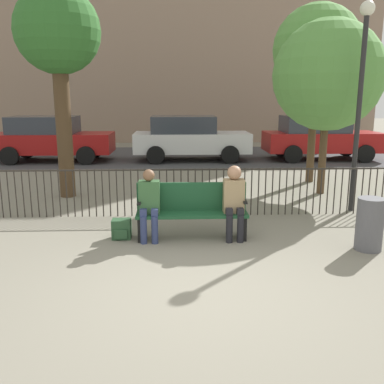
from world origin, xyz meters
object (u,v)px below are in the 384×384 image
(tree_1, at_px, (328,76))
(parked_car_0, at_px, (190,138))
(lamp_post, at_px, (361,79))
(seated_person_1, at_px, (234,198))
(tree_0, at_px, (58,36))
(park_bench, at_px, (192,209))
(seated_person_0, at_px, (149,202))
(parked_car_2, at_px, (51,138))
(parked_car_1, at_px, (320,137))
(trash_bin, at_px, (370,224))
(tree_2, at_px, (317,50))
(backpack, at_px, (122,229))

(tree_1, xyz_separation_m, parked_car_0, (-3.02, 5.59, -1.95))
(lamp_post, bearing_deg, seated_person_1, -147.60)
(tree_0, xyz_separation_m, parked_car_0, (3.09, 5.66, -2.78))
(park_bench, distance_m, tree_0, 5.25)
(seated_person_0, bearing_deg, parked_car_2, 114.42)
(parked_car_1, height_order, trash_bin, parked_car_1)
(seated_person_0, xyz_separation_m, tree_0, (-2.13, 3.26, 2.96))
(seated_person_0, height_order, lamp_post, lamp_post)
(tree_0, xyz_separation_m, tree_2, (6.29, 1.50, -0.11))
(parked_car_0, bearing_deg, tree_2, -52.46)
(tree_1, height_order, parked_car_2, tree_1)
(seated_person_1, bearing_deg, park_bench, 169.48)
(backpack, relative_size, parked_car_1, 0.08)
(seated_person_1, bearing_deg, trash_bin, -16.24)
(trash_bin, bearing_deg, tree_1, 81.70)
(parked_car_0, relative_size, trash_bin, 5.11)
(parked_car_2, relative_size, trash_bin, 5.11)
(tree_2, bearing_deg, seated_person_1, -120.19)
(seated_person_1, relative_size, parked_car_1, 0.29)
(seated_person_0, xyz_separation_m, parked_car_2, (-4.05, 8.91, 0.18))
(seated_person_0, relative_size, trash_bin, 1.44)
(seated_person_0, bearing_deg, park_bench, 10.58)
(tree_1, relative_size, parked_car_1, 0.97)
(seated_person_0, distance_m, parked_car_0, 8.97)
(parked_car_2, bearing_deg, tree_1, -34.82)
(trash_bin, bearing_deg, parked_car_2, 128.14)
(park_bench, xyz_separation_m, backpack, (-1.18, -0.03, -0.33))
(seated_person_1, bearing_deg, tree_1, 52.01)
(lamp_post, distance_m, parked_car_2, 11.01)
(tree_1, xyz_separation_m, lamp_post, (0.10, -1.61, -0.13))
(seated_person_1, bearing_deg, parked_car_2, 121.38)
(tree_0, xyz_separation_m, lamp_post, (6.21, -1.55, -0.96))
(tree_0, bearing_deg, tree_1, 0.61)
(seated_person_0, height_order, tree_2, tree_2)
(seated_person_0, relative_size, tree_0, 0.25)
(seated_person_1, bearing_deg, parked_car_1, 63.73)
(tree_1, distance_m, parked_car_2, 9.98)
(lamp_post, xyz_separation_m, parked_car_1, (1.72, 7.25, -1.82))
(seated_person_1, height_order, parked_car_2, parked_car_2)
(seated_person_0, height_order, tree_0, tree_0)
(tree_1, xyz_separation_m, parked_car_1, (1.82, 5.63, -1.95))
(lamp_post, xyz_separation_m, parked_car_2, (-8.13, 7.20, -1.82))
(parked_car_1, distance_m, trash_bin, 9.85)
(parked_car_0, bearing_deg, park_bench, -91.72)
(seated_person_0, relative_size, parked_car_0, 0.28)
(park_bench, xyz_separation_m, parked_car_2, (-4.75, 8.78, 0.35))
(tree_2, height_order, lamp_post, tree_2)
(tree_0, height_order, trash_bin, tree_0)
(lamp_post, xyz_separation_m, parked_car_0, (-3.12, 7.21, -1.82))
(trash_bin, bearing_deg, park_bench, 165.19)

